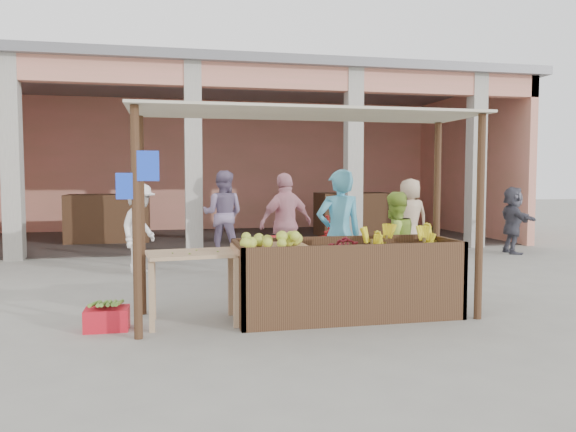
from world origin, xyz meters
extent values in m
plane|color=gray|center=(0.00, 0.00, 0.00)|extent=(60.00, 60.00, 0.00)
cube|color=#EA8A7A|center=(0.00, 11.40, 2.00)|extent=(14.00, 0.20, 4.00)
cube|color=#EA8A7A|center=(6.90, 8.50, 2.00)|extent=(0.20, 6.00, 4.00)
cube|color=#EA8A7A|center=(0.00, 5.65, 3.75)|extent=(14.00, 0.30, 0.50)
cube|color=slate|center=(0.00, 8.50, 4.10)|extent=(14.40, 6.40, 0.20)
cube|color=#B7B2A8|center=(-4.50, 5.65, 2.00)|extent=(0.35, 0.35, 4.00)
cube|color=#B7B2A8|center=(-1.00, 5.65, 2.00)|extent=(0.35, 0.35, 4.00)
cube|color=#B7B2A8|center=(2.50, 5.65, 2.00)|extent=(0.35, 0.35, 4.00)
cube|color=#B7B2A8|center=(5.50, 5.65, 2.00)|extent=(0.35, 0.35, 4.00)
cube|color=#4E331F|center=(-3.00, 8.50, 0.60)|extent=(2.00, 1.20, 1.20)
cube|color=#4E331F|center=(3.50, 8.50, 0.60)|extent=(2.00, 1.20, 1.20)
cube|color=#4E331F|center=(0.50, 0.00, 0.40)|extent=(2.60, 0.95, 0.80)
cylinder|color=#4E331F|center=(-1.85, -0.45, 1.18)|extent=(0.09, 0.09, 2.35)
cylinder|color=#4E331F|center=(1.95, -0.45, 1.18)|extent=(0.09, 0.09, 2.35)
cylinder|color=#4E331F|center=(-1.85, 0.60, 1.18)|extent=(0.09, 0.09, 2.35)
cylinder|color=#4E331F|center=(1.95, 0.60, 1.18)|extent=(0.09, 0.09, 2.35)
cube|color=beige|center=(0.05, 0.08, 2.37)|extent=(4.00, 1.35, 0.03)
cube|color=blue|center=(-1.73, -0.45, 1.75)|extent=(0.22, 0.08, 0.30)
cube|color=blue|center=(-1.95, -0.45, 1.55)|extent=(0.18, 0.07, 0.26)
cube|color=#AB7C58|center=(-0.40, 0.01, 0.83)|extent=(0.84, 0.73, 0.06)
ellipsoid|color=#D8D73F|center=(-0.40, 0.01, 0.94)|extent=(0.72, 0.63, 0.16)
ellipsoid|color=maroon|center=(0.51, 0.05, 0.87)|extent=(0.42, 0.34, 0.13)
cube|color=tan|center=(-1.27, 0.05, 0.79)|extent=(1.06, 0.77, 0.04)
cube|color=tan|center=(-1.72, -0.23, 0.38)|extent=(0.06, 0.06, 0.77)
cube|color=tan|center=(-0.83, -0.23, 0.38)|extent=(0.06, 0.06, 0.77)
cube|color=tan|center=(-1.72, 0.33, 0.38)|extent=(0.06, 0.06, 0.77)
cube|color=tan|center=(-0.83, 0.33, 0.38)|extent=(0.06, 0.06, 0.77)
cube|color=red|center=(-2.20, -0.04, 0.12)|extent=(0.46, 0.33, 0.24)
ellipsoid|color=maroon|center=(2.42, 5.10, 0.32)|extent=(0.47, 0.47, 0.64)
ellipsoid|color=maroon|center=(2.79, 5.15, 0.32)|extent=(0.47, 0.47, 0.64)
imported|color=#4CAACC|center=(0.68, 0.86, 0.93)|extent=(0.73, 0.55, 1.86)
imported|color=#A7CF44|center=(1.50, 0.95, 0.76)|extent=(0.82, 0.61, 1.51)
imported|color=#A81C1A|center=(0.33, 1.95, 0.55)|extent=(0.97, 2.17, 1.10)
imported|color=white|center=(-2.02, 3.60, 0.83)|extent=(0.89, 1.19, 1.67)
imported|color=pink|center=(0.40, 2.93, 0.91)|extent=(1.21, 0.93, 1.82)
imported|color=tan|center=(3.30, 4.41, 0.89)|extent=(0.88, 0.58, 1.78)
imported|color=#494855|center=(5.69, 4.44, 0.76)|extent=(0.82, 1.48, 1.51)
imported|color=slate|center=(-0.44, 5.19, 0.97)|extent=(1.06, 0.81, 1.93)
camera|label=1|loc=(-1.55, -6.24, 1.64)|focal=35.00mm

